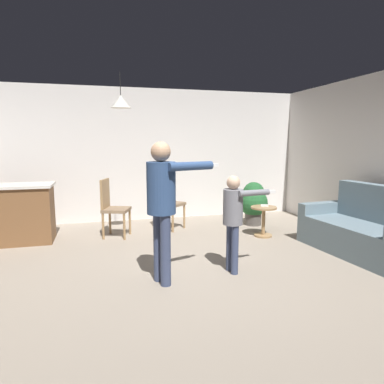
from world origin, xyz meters
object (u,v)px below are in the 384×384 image
Objects in this scene: side_table_by_couch at (264,218)px; person_adult at (162,197)px; dining_chair_near_wall at (112,206)px; couch_floral at (364,231)px; kitchen_counter at (13,214)px; dining_chair_by_counter at (168,200)px; potted_plant_corner at (253,201)px; person_child at (234,213)px; spare_remote_on_table at (264,205)px.

person_adult reaches higher than side_table_by_couch.
person_adult reaches higher than dining_chair_near_wall.
couch_floral is at bearing 77.71° from person_adult.
person_adult is at bearing -47.05° from kitchen_counter.
dining_chair_by_counter is 1.18× the size of potted_plant_corner.
couch_floral is at bearing 87.35° from person_child.
potted_plant_corner is 0.82m from spare_remote_on_table.
couch_floral reaches higher than spare_remote_on_table.
kitchen_counter is 3.04m from person_adult.
kitchen_counter reaches higher than potted_plant_corner.
dining_chair_near_wall is 2.62m from spare_remote_on_table.
kitchen_counter is 1.03× the size of person_child.
kitchen_counter is 4.15m from spare_remote_on_table.
spare_remote_on_table is at bearing -9.50° from kitchen_counter.
side_table_by_couch is 0.61× the size of potted_plant_corner.
kitchen_counter is (-5.05, 1.93, 0.15)m from couch_floral.
couch_floral reaches higher than kitchen_counter.
dining_chair_near_wall is at bearing -23.50° from dining_chair_by_counter.
person_child is at bearing 89.80° from couch_floral.
spare_remote_on_table is at bearing 109.09° from person_adult.
person_adult reaches higher than kitchen_counter.
couch_floral is 1.59m from spare_remote_on_table.
potted_plant_corner reaches higher than side_table_by_couch.
dining_chair_by_counter reaches higher than spare_remote_on_table.
person_child is at bearing 53.74° from dining_chair_near_wall.
person_child is 1.22× the size of dining_chair_near_wall.
dining_chair_by_counter is 1.08m from dining_chair_near_wall.
person_adult is at bearing 90.20° from couch_floral.
side_table_by_couch is at bearing 95.03° from dining_chair_near_wall.
kitchen_counter is 4.13m from side_table_by_couch.
dining_chair_near_wall is 2.72m from potted_plant_corner.
side_table_by_couch is 0.21m from spare_remote_on_table.
dining_chair_near_wall is (-0.49, 2.15, -0.46)m from person_adult.
person_adult is (2.04, -2.19, 0.53)m from kitchen_counter.
person_adult is 1.92× the size of potted_plant_corner.
side_table_by_couch is 0.32× the size of person_adult.
person_adult is at bearing 32.49° from dining_chair_near_wall.
dining_chair_by_counter is at bearing 174.42° from potted_plant_corner.
potted_plant_corner is (0.19, 0.82, 0.14)m from side_table_by_couch.
person_adult is 3.25m from potted_plant_corner.
person_adult is at bearing -133.89° from potted_plant_corner.
person_child reaches higher than kitchen_counter.
side_table_by_couch is 0.52× the size of dining_chair_by_counter.
person_adult is (-3.01, -0.26, 0.68)m from couch_floral.
dining_chair_by_counter is (-1.49, 0.98, 0.22)m from side_table_by_couch.
side_table_by_couch is at bearing -9.78° from kitchen_counter.
dining_chair_by_counter is at bearing 6.22° from kitchen_counter.
couch_floral is at bearing 81.37° from dining_chair_near_wall.
couch_floral is at bearing -51.35° from side_table_by_couch.
couch_floral is 14.34× the size of spare_remote_on_table.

